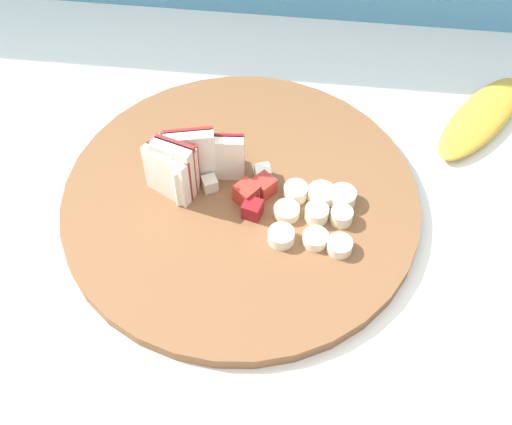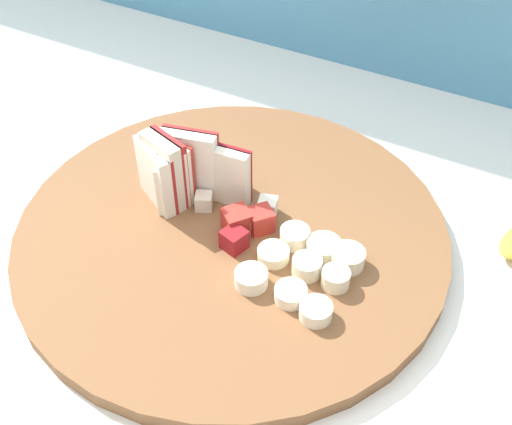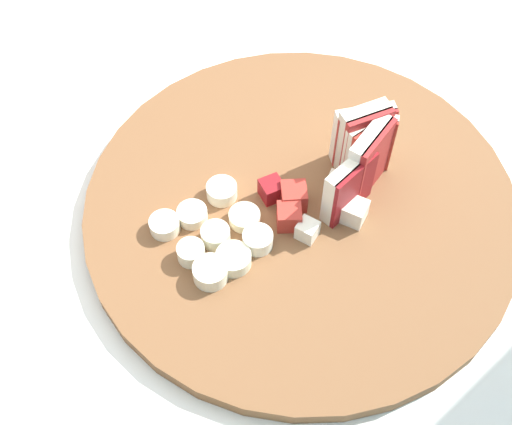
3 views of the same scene
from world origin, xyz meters
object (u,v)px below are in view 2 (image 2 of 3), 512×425
at_px(apple_wedge_fan, 179,171).
at_px(banana_slice_rows, 306,267).
at_px(apple_dice_pile, 241,213).
at_px(cutting_board, 232,232).

xyz_separation_m(apple_wedge_fan, banana_slice_rows, (0.14, -0.03, -0.02)).
bearing_deg(apple_wedge_fan, banana_slice_rows, -11.72).
xyz_separation_m(apple_wedge_fan, apple_dice_pile, (0.06, -0.00, -0.02)).
relative_size(apple_dice_pile, banana_slice_rows, 0.97).
relative_size(cutting_board, apple_dice_pile, 4.31).
bearing_deg(cutting_board, apple_wedge_fan, 169.75).
relative_size(cutting_board, apple_wedge_fan, 3.71).
height_order(apple_wedge_fan, banana_slice_rows, apple_wedge_fan).
distance_m(cutting_board, apple_wedge_fan, 0.07).
bearing_deg(apple_wedge_fan, apple_dice_pile, -1.60).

